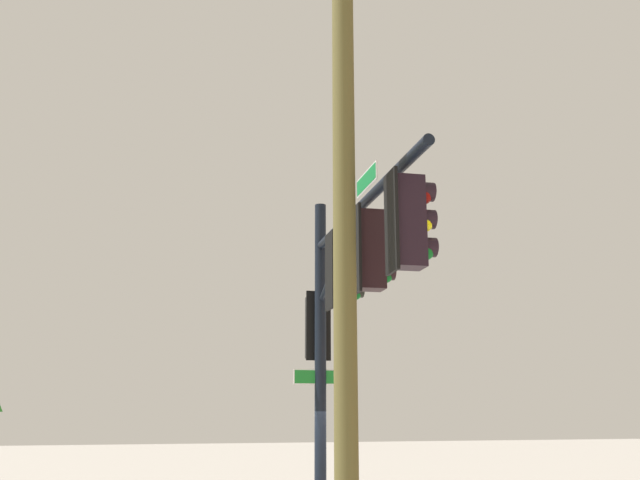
% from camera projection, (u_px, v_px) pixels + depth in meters
% --- Properties ---
extents(signal_pole_assembly, '(5.87, 1.13, 6.14)m').
position_uv_depth(signal_pole_assembly, '(347.00, 298.00, 10.94)').
color(signal_pole_assembly, black).
rests_on(signal_pole_assembly, ground_plane).
extents(utility_pole, '(1.03, 1.60, 8.86)m').
position_uv_depth(utility_pole, '(344.00, 224.00, 8.34)').
color(utility_pole, brown).
rests_on(utility_pole, ground_plane).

